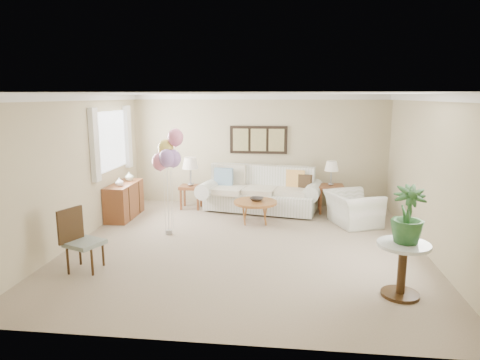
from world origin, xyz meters
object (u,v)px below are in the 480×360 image
Objects in this scene: sofa at (261,193)px; coffee_table at (255,203)px; armchair at (353,209)px; balloon_cluster at (168,153)px; accent_chair at (80,238)px.

sofa reaches higher than coffee_table.
armchair is (1.91, -0.90, -0.06)m from sofa.
balloon_cluster reaches higher than sofa.
accent_chair is at bearing 101.95° from armchair.
sofa is 2.75m from balloon_cluster.
sofa is 4.44m from accent_chair.
sofa is 2.81× the size of armchair.
armchair is at bearing 32.82° from accent_chair.
balloon_cluster is (-1.52, -0.96, 1.12)m from coffee_table.
coffee_table is (-0.06, -0.98, 0.02)m from sofa.
sofa reaches higher than accent_chair.
balloon_cluster is (0.87, 1.77, 1.05)m from accent_chair.
coffee_table is 0.94× the size of accent_chair.
sofa is 3.02× the size of accent_chair.
armchair is 3.83m from balloon_cluster.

